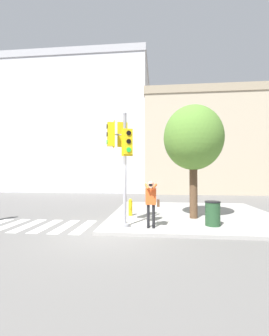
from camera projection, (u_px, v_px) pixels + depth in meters
The scene contains 10 objects.
ground_plane at pixel (110, 232), 8.27m from camera, with size 160.00×160.00×0.00m, color slate.
sidewalk_corner at pixel (192, 214), 11.40m from camera, with size 8.00×8.00×0.13m.
crosswalk_stripes at pixel (37, 226), 9.27m from camera, with size 4.41×2.32×0.01m.
traffic_signal_pole at pixel (121, 149), 8.67m from camera, with size 1.07×1.38×4.43m.
person_photographer at pixel (151, 200), 8.51m from camera, with size 0.58×0.54×1.75m.
street_tree at pixel (193, 138), 10.28m from camera, with size 2.70×2.70×5.16m.
fire_hydrant at pixel (130, 207), 10.78m from camera, with size 0.18×0.24×0.81m.
trash_bin at pixel (213, 213), 8.77m from camera, with size 0.60×0.60×0.95m.
building_left at pixel (88, 131), 30.83m from camera, with size 16.76×14.05×15.66m.
building_right at pixel (197, 147), 28.49m from camera, with size 12.63×14.00×10.81m.
Camera 1 is at (1.74, -8.18, 2.22)m, focal length 24.00 mm.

